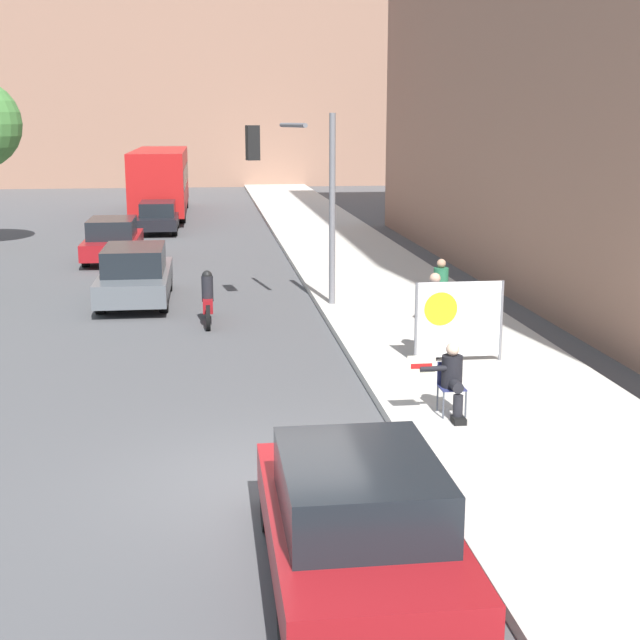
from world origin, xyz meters
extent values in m
plane|color=#4F4F51|center=(0.00, 0.00, 0.00)|extent=(160.00, 160.00, 0.00)
cube|color=beige|center=(4.36, 15.00, 0.08)|extent=(4.48, 90.00, 0.16)
cube|color=#936B56|center=(-2.00, 60.86, 12.93)|extent=(52.00, 12.00, 25.86)
cylinder|color=#474C56|center=(2.97, 1.86, 0.38)|extent=(0.03, 0.03, 0.44)
cylinder|color=#474C56|center=(3.34, 1.86, 0.38)|extent=(0.03, 0.03, 0.44)
cylinder|color=#474C56|center=(2.97, 2.23, 0.38)|extent=(0.03, 0.03, 0.44)
cylinder|color=#474C56|center=(3.34, 2.23, 0.38)|extent=(0.03, 0.03, 0.44)
cube|color=navy|center=(3.16, 2.05, 0.62)|extent=(0.40, 0.40, 0.02)
cube|color=navy|center=(3.16, 2.24, 0.82)|extent=(0.40, 0.02, 0.38)
cylinder|color=black|center=(3.16, 1.89, 0.72)|extent=(0.18, 0.42, 0.18)
cylinder|color=black|center=(3.16, 1.68, 0.38)|extent=(0.16, 0.16, 0.44)
cube|color=black|center=(3.16, 1.62, 0.21)|extent=(0.20, 0.28, 0.10)
cylinder|color=black|center=(3.16, 2.08, 0.89)|extent=(0.34, 0.34, 0.52)
sphere|color=beige|center=(3.16, 2.08, 1.26)|extent=(0.22, 0.22, 0.22)
cylinder|color=black|center=(2.83, 2.00, 0.97)|extent=(0.45, 0.09, 0.09)
cube|color=#EAE5C6|center=(2.63, 2.00, 1.02)|extent=(0.46, 0.02, 0.34)
cube|color=#AD1414|center=(2.63, 1.99, 1.02)|extent=(0.35, 0.01, 0.08)
cylinder|color=#424247|center=(3.75, 5.56, 0.59)|extent=(0.28, 0.28, 0.84)
cylinder|color=navy|center=(3.75, 5.56, 1.34)|extent=(0.34, 0.34, 0.67)
sphere|color=tan|center=(3.75, 5.56, 1.79)|extent=(0.22, 0.22, 0.22)
cylinder|color=black|center=(4.56, 8.10, 0.55)|extent=(0.28, 0.28, 0.78)
cylinder|color=#236642|center=(4.56, 8.10, 1.26)|extent=(0.34, 0.34, 0.62)
sphere|color=tan|center=(4.56, 8.10, 1.67)|extent=(0.21, 0.21, 0.21)
cylinder|color=slate|center=(3.30, 5.22, 0.97)|extent=(0.06, 0.06, 1.61)
cylinder|color=slate|center=(5.03, 5.22, 0.97)|extent=(0.06, 0.06, 1.61)
cube|color=white|center=(4.17, 5.22, 1.02)|extent=(1.72, 0.02, 1.51)
cylinder|color=yellow|center=(3.79, 5.20, 1.24)|extent=(0.66, 0.01, 0.66)
cylinder|color=slate|center=(2.48, 11.20, 2.59)|extent=(0.16, 0.16, 4.86)
cylinder|color=slate|center=(1.47, 11.00, 4.72)|extent=(0.50, 2.05, 0.11)
cube|color=black|center=(0.46, 10.80, 4.30)|extent=(0.35, 0.35, 0.84)
sphere|color=green|center=(0.46, 10.80, 4.02)|extent=(0.18, 0.18, 0.18)
cube|color=maroon|center=(0.78, -2.70, 0.54)|extent=(1.88, 4.19, 0.54)
cube|color=black|center=(0.78, -2.87, 1.12)|extent=(1.62, 2.18, 0.63)
cylinder|color=black|center=(-0.05, -1.40, 0.32)|extent=(0.22, 0.64, 0.64)
cylinder|color=black|center=(1.61, -1.40, 0.32)|extent=(0.22, 0.64, 0.64)
cylinder|color=black|center=(-0.05, -4.00, 0.32)|extent=(0.22, 0.64, 0.64)
cylinder|color=black|center=(1.61, -4.00, 0.32)|extent=(0.22, 0.64, 0.64)
cube|color=#565B60|center=(-2.67, 12.88, 0.57)|extent=(1.82, 4.79, 0.59)
cube|color=black|center=(-2.67, 12.69, 1.20)|extent=(1.57, 2.49, 0.68)
cylinder|color=black|center=(-3.47, 14.36, 0.32)|extent=(0.22, 0.64, 0.64)
cylinder|color=black|center=(-1.87, 14.36, 0.32)|extent=(0.22, 0.64, 0.64)
cylinder|color=black|center=(-3.47, 11.39, 0.32)|extent=(0.22, 0.64, 0.64)
cylinder|color=black|center=(-1.87, 11.39, 0.32)|extent=(0.22, 0.64, 0.64)
cube|color=maroon|center=(-4.00, 20.47, 0.55)|extent=(1.80, 4.73, 0.56)
cube|color=black|center=(-4.00, 20.28, 1.16)|extent=(1.55, 2.46, 0.66)
cylinder|color=black|center=(-4.78, 21.93, 0.32)|extent=(0.22, 0.64, 0.64)
cylinder|color=black|center=(-3.21, 21.93, 0.32)|extent=(0.22, 0.64, 0.64)
cylinder|color=black|center=(-4.78, 19.00, 0.32)|extent=(0.22, 0.64, 0.64)
cylinder|color=black|center=(-3.21, 19.00, 0.32)|extent=(0.22, 0.64, 0.64)
cube|color=black|center=(-2.82, 28.38, 0.52)|extent=(1.71, 4.45, 0.49)
cube|color=black|center=(-2.82, 28.20, 1.06)|extent=(1.47, 2.32, 0.60)
cylinder|color=black|center=(-3.56, 29.76, 0.32)|extent=(0.22, 0.64, 0.64)
cylinder|color=black|center=(-2.07, 29.76, 0.32)|extent=(0.22, 0.64, 0.64)
cylinder|color=black|center=(-3.56, 27.00, 0.32)|extent=(0.22, 0.64, 0.64)
cylinder|color=black|center=(-2.07, 27.00, 0.32)|extent=(0.22, 0.64, 0.64)
cube|color=red|center=(-2.98, 35.56, 1.90)|extent=(2.55, 12.05, 2.91)
cube|color=black|center=(-2.98, 35.56, 2.08)|extent=(2.57, 11.45, 0.94)
cylinder|color=black|center=(-4.11, 39.29, 0.52)|extent=(0.30, 1.04, 1.04)
cylinder|color=black|center=(-1.85, 39.29, 0.52)|extent=(0.30, 1.04, 1.04)
cylinder|color=black|center=(-4.11, 31.82, 0.52)|extent=(0.30, 1.04, 1.04)
cylinder|color=black|center=(-1.85, 31.82, 0.52)|extent=(0.30, 1.04, 1.04)
cube|color=maroon|center=(-0.74, 9.97, 0.48)|extent=(0.24, 0.88, 0.32)
cylinder|color=black|center=(-0.74, 9.92, 0.87)|extent=(0.28, 0.28, 0.62)
sphere|color=black|center=(-0.74, 9.92, 1.20)|extent=(0.24, 0.24, 0.24)
cylinder|color=black|center=(-0.74, 10.70, 0.30)|extent=(0.10, 0.60, 0.60)
cylinder|color=black|center=(-0.74, 9.23, 0.30)|extent=(0.10, 0.60, 0.60)
camera|label=1|loc=(-0.72, -11.39, 4.86)|focal=50.00mm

